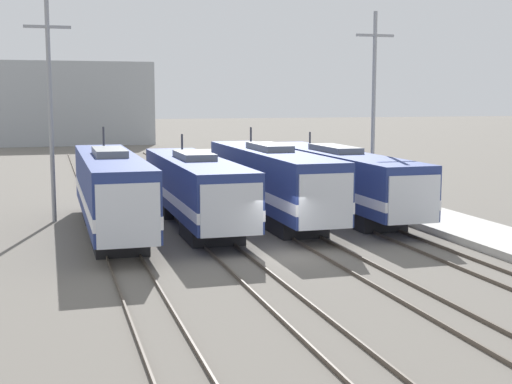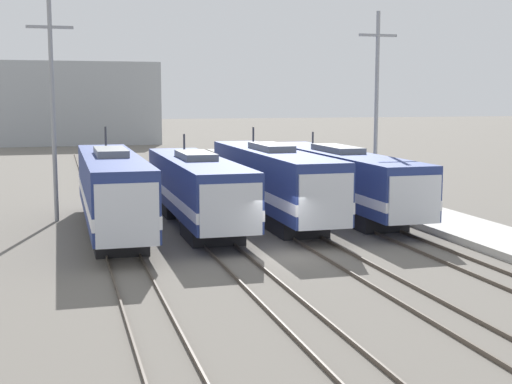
{
  "view_description": "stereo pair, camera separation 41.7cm",
  "coord_description": "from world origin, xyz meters",
  "px_view_note": "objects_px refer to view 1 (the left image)",
  "views": [
    {
      "loc": [
        -9.76,
        -29.15,
        6.95
      ],
      "look_at": [
        -0.7,
        1.91,
        2.63
      ],
      "focal_mm": 50.0,
      "sensor_mm": 36.0,
      "label": 1
    },
    {
      "loc": [
        -9.36,
        -29.26,
        6.95
      ],
      "look_at": [
        -0.7,
        1.91,
        2.63
      ],
      "focal_mm": 50.0,
      "sensor_mm": 36.0,
      "label": 2
    }
  ],
  "objects_px": {
    "catenary_tower_right": "(374,105)",
    "locomotive_far_right": "(338,179)",
    "catenary_tower_left": "(50,106)",
    "locomotive_center_left": "(196,189)",
    "locomotive_far_left": "(111,191)",
    "locomotive_center_right": "(272,182)"
  },
  "relations": [
    {
      "from": "catenary_tower_right",
      "to": "locomotive_far_right",
      "type": "bearing_deg",
      "value": -149.63
    },
    {
      "from": "locomotive_far_right",
      "to": "catenary_tower_left",
      "type": "relative_size",
      "value": 1.61
    },
    {
      "from": "locomotive_center_left",
      "to": "catenary_tower_right",
      "type": "bearing_deg",
      "value": 18.32
    },
    {
      "from": "locomotive_center_left",
      "to": "catenary_tower_right",
      "type": "height_order",
      "value": "catenary_tower_right"
    },
    {
      "from": "locomotive_center_left",
      "to": "locomotive_far_right",
      "type": "distance_m",
      "value": 9.34
    },
    {
      "from": "locomotive_far_left",
      "to": "locomotive_far_right",
      "type": "distance_m",
      "value": 13.96
    },
    {
      "from": "locomotive_center_left",
      "to": "locomotive_center_right",
      "type": "xyz_separation_m",
      "value": [
        4.54,
        1.01,
        0.14
      ]
    },
    {
      "from": "locomotive_center_right",
      "to": "catenary_tower_left",
      "type": "distance_m",
      "value": 12.96
    },
    {
      "from": "locomotive_center_right",
      "to": "locomotive_far_right",
      "type": "distance_m",
      "value": 4.7
    },
    {
      "from": "locomotive_center_right",
      "to": "locomotive_far_right",
      "type": "height_order",
      "value": "locomotive_center_right"
    },
    {
      "from": "locomotive_center_right",
      "to": "catenary_tower_right",
      "type": "bearing_deg",
      "value": 21.59
    },
    {
      "from": "catenary_tower_right",
      "to": "locomotive_far_left",
      "type": "bearing_deg",
      "value": -163.7
    },
    {
      "from": "locomotive_center_left",
      "to": "locomotive_far_right",
      "type": "height_order",
      "value": "locomotive_center_left"
    },
    {
      "from": "locomotive_center_left",
      "to": "locomotive_center_right",
      "type": "relative_size",
      "value": 0.93
    },
    {
      "from": "locomotive_center_left",
      "to": "locomotive_far_right",
      "type": "xyz_separation_m",
      "value": [
        9.08,
        2.22,
        0.01
      ]
    },
    {
      "from": "locomotive_far_right",
      "to": "locomotive_center_left",
      "type": "bearing_deg",
      "value": -166.28
    },
    {
      "from": "locomotive_far_left",
      "to": "catenary_tower_right",
      "type": "xyz_separation_m",
      "value": [
        16.71,
        4.89,
        4.24
      ]
    },
    {
      "from": "locomotive_center_left",
      "to": "catenary_tower_left",
      "type": "relative_size",
      "value": 1.34
    },
    {
      "from": "locomotive_far_left",
      "to": "locomotive_far_right",
      "type": "relative_size",
      "value": 0.86
    },
    {
      "from": "catenary_tower_right",
      "to": "catenary_tower_left",
      "type": "bearing_deg",
      "value": 180.0
    },
    {
      "from": "locomotive_far_left",
      "to": "locomotive_center_right",
      "type": "relative_size",
      "value": 0.97
    },
    {
      "from": "locomotive_far_left",
      "to": "catenary_tower_left",
      "type": "height_order",
      "value": "catenary_tower_left"
    }
  ]
}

